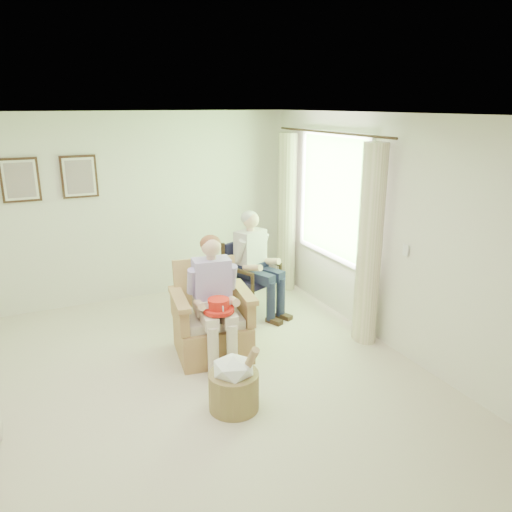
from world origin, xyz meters
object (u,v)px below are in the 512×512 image
hatbox (234,383)px  person_wicker (215,291)px  wicker_armchair (211,326)px  person_dark (254,257)px  red_hat (219,307)px  wood_armchair (250,273)px

hatbox → person_wicker: bearing=79.3°
wicker_armchair → person_wicker: (0.00, -0.14, 0.46)m
person_dark → wicker_armchair: bearing=-161.4°
wicker_armchair → red_hat: (-0.03, -0.34, 0.37)m
person_dark → hatbox: (-1.08, -1.91, -0.52)m
person_wicker → red_hat: bearing=-91.9°
wicker_armchair → wood_armchair: (0.90, 0.97, 0.19)m
wicker_armchair → person_wicker: person_wicker is taller
wood_armchair → person_wicker: bearing=-152.6°
wicker_armchair → person_dark: (0.90, 0.81, 0.46)m
wicker_armchair → wood_armchair: 1.33m
person_dark → wood_armchair: bearing=66.6°
person_dark → hatbox: person_dark is taller
hatbox → wood_armchair: bearing=62.3°
wicker_armchair → wood_armchair: size_ratio=1.10×
wood_armchair → hatbox: (-1.08, -2.06, -0.25)m
red_hat → person_wicker: bearing=80.8°
wood_armchair → wicker_armchair: bearing=-156.4°
person_dark → hatbox: size_ratio=1.98×
wicker_armchair → hatbox: bearing=-92.1°
person_wicker → hatbox: (-0.18, -0.96, -0.52)m
person_wicker → wicker_armchair: bearing=97.3°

